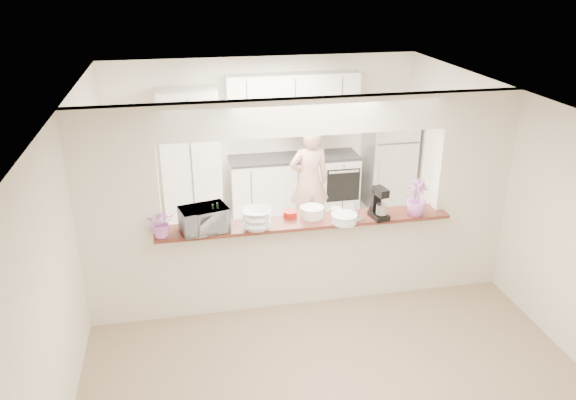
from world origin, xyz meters
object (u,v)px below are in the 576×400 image
object	(u,v)px
refrigerator	(389,157)
toaster_oven	(204,219)
person	(309,182)
stand_mixer	(379,204)

from	to	relation	value
refrigerator	toaster_oven	size ratio (longest dim) A/B	3.36
refrigerator	person	xyz separation A→B (m)	(-1.56, -0.84, -0.02)
person	toaster_oven	bearing A→B (deg)	48.01
stand_mixer	person	xyz separation A→B (m)	(-0.36, 1.95, -0.43)
toaster_oven	refrigerator	bearing A→B (deg)	26.75
refrigerator	stand_mixer	distance (m)	3.06
stand_mixer	person	world-z (taller)	person
toaster_oven	person	xyz separation A→B (m)	(1.64, 1.91, -0.40)
refrigerator	stand_mixer	size ratio (longest dim) A/B	4.50
person	refrigerator	bearing A→B (deg)	-153.17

